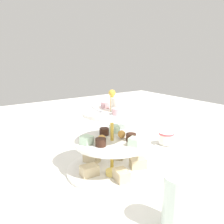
# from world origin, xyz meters

# --- Properties ---
(ground_plane) EXTENTS (2.40, 2.40, 0.00)m
(ground_plane) POSITION_xyz_m (0.00, 0.00, 0.00)
(ground_plane) COLOR silver
(tiered_serving_stand) EXTENTS (0.27, 0.27, 0.25)m
(tiered_serving_stand) POSITION_xyz_m (0.00, -0.00, 0.07)
(tiered_serving_stand) COLOR white
(tiered_serving_stand) RESTS_ON ground_plane
(water_glass_tall_right) EXTENTS (0.07, 0.07, 0.12)m
(water_glass_tall_right) POSITION_xyz_m (0.29, -0.04, 0.06)
(water_glass_tall_right) COLOR silver
(water_glass_tall_right) RESTS_ON ground_plane
(water_glass_short_left) EXTENTS (0.06, 0.06, 0.07)m
(water_glass_short_left) POSITION_xyz_m (-0.19, 0.22, 0.04)
(water_glass_short_left) COLOR silver
(water_glass_short_left) RESTS_ON ground_plane
(teacup_with_saucer) EXTENTS (0.09, 0.09, 0.05)m
(teacup_with_saucer) POSITION_xyz_m (-0.06, 0.30, 0.02)
(teacup_with_saucer) COLOR white
(teacup_with_saucer) RESTS_ON ground_plane
(butter_knife_right) EXTENTS (0.14, 0.12, 0.00)m
(butter_knife_right) POSITION_xyz_m (0.19, 0.28, 0.00)
(butter_knife_right) COLOR silver
(butter_knife_right) RESTS_ON ground_plane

